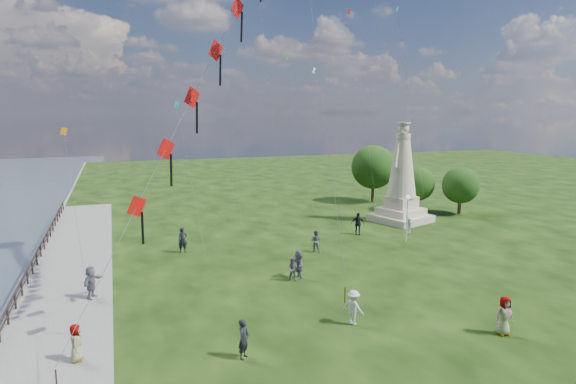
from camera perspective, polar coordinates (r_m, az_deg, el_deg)
name	(u,v)px	position (r m, az deg, el deg)	size (l,w,h in m)	color
waterfront	(41,302)	(30.60, -27.21, -11.56)	(200.00, 200.00, 1.51)	#303C48
statue	(402,185)	(47.05, 13.31, 0.85)	(5.84, 5.84, 9.46)	#C4B794
lamppost	(407,208)	(39.71, 13.97, -1.87)	(0.36, 0.36, 3.86)	silver
tree_row	(400,174)	(54.72, 13.15, 2.08)	(9.34, 13.52, 6.67)	#382314
person_0	(244,339)	(21.36, -5.28, -16.95)	(0.63, 0.42, 1.74)	black
person_1	(293,269)	(30.13, 0.63, -9.17)	(0.73, 0.45, 1.50)	#595960
person_2	(353,307)	(24.55, 7.76, -13.38)	(1.12, 0.58, 1.74)	silver
person_4	(504,316)	(25.37, 24.25, -13.22)	(0.91, 0.56, 1.87)	#595960
person_5	(91,284)	(29.36, -22.28, -10.04)	(1.71, 0.74, 1.84)	#595960
person_6	(183,240)	(36.86, -12.37, -5.59)	(0.70, 0.46, 1.91)	black
person_7	(316,241)	(36.33, 3.30, -5.79)	(0.82, 0.51, 1.68)	#595960
person_8	(409,225)	(43.14, 14.14, -3.78)	(0.95, 0.49, 1.47)	silver
person_9	(358,224)	(41.67, 8.27, -3.72)	(1.14, 0.58, 1.94)	black
person_10	(76,345)	(22.71, -23.82, -16.25)	(0.79, 0.48, 1.61)	#595960
person_11	(299,264)	(30.59, 1.28, -8.55)	(1.71, 0.74, 1.84)	#595960
red_kite_train	(214,58)	(24.77, -8.77, 15.38)	(12.21, 9.35, 20.83)	black
small_kites	(277,64)	(44.62, -1.31, 14.89)	(31.29, 16.38, 27.60)	teal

